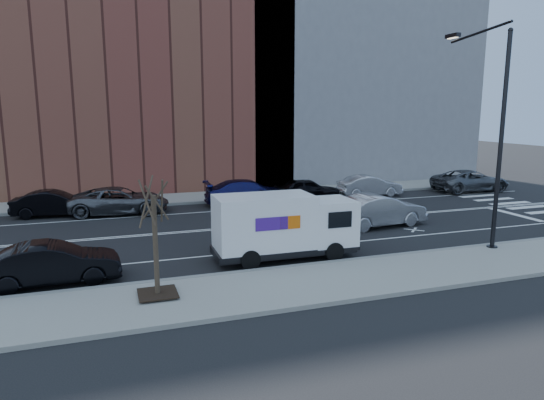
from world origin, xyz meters
TOP-DOWN VIEW (x-y plane):
  - ground at (0.00, 0.00)m, footprint 120.00×120.00m
  - sidewalk_near at (0.00, -8.80)m, footprint 44.00×3.60m
  - sidewalk_far at (0.00, 8.80)m, footprint 44.00×3.60m
  - curb_near at (0.00, -7.00)m, footprint 44.00×0.25m
  - curb_far at (0.00, 7.00)m, footprint 44.00×0.25m
  - crosswalk at (16.00, 0.00)m, footprint 3.00×14.00m
  - road_markings at (0.00, 0.00)m, footprint 40.00×8.60m
  - bldg_brick at (-8.00, 15.60)m, footprint 26.00×10.00m
  - bldg_concrete at (12.00, 15.60)m, footprint 20.00×10.00m
  - streetlight at (7.00, -6.91)m, footprint 0.44×4.02m
  - street_tree at (-7.00, -8.40)m, footprint 1.20×1.20m
  - fedex_van at (-1.76, -5.60)m, footprint 5.77×2.12m
  - far_parked_b at (-11.20, 5.94)m, footprint 4.55×1.96m
  - far_parked_c at (-7.73, 5.46)m, footprint 5.76×3.12m
  - far_parked_d at (-0.00, 5.66)m, footprint 5.55×2.47m
  - far_parked_e at (4.02, 5.67)m, footprint 4.50×2.11m
  - far_parked_f at (8.80, 5.91)m, footprint 4.48×1.83m
  - far_parked_g at (16.80, 5.32)m, footprint 5.70×2.78m
  - driving_sedan at (4.74, -2.02)m, footprint 5.18×2.34m
  - near_parked_rear_a at (-10.21, -5.78)m, footprint 4.47×1.74m

SIDE VIEW (x-z plane):
  - ground at x=0.00m, z-range 0.00..0.00m
  - crosswalk at x=16.00m, z-range 0.00..0.01m
  - road_markings at x=0.00m, z-range 0.00..0.01m
  - sidewalk_near at x=0.00m, z-range 0.00..0.15m
  - sidewalk_far at x=0.00m, z-range 0.00..0.15m
  - curb_near at x=0.00m, z-range 0.00..0.17m
  - curb_far at x=0.00m, z-range 0.00..0.17m
  - far_parked_f at x=8.80m, z-range 0.00..1.44m
  - near_parked_rear_a at x=-10.21m, z-range 0.00..1.45m
  - far_parked_b at x=-11.20m, z-range 0.00..1.46m
  - far_parked_e at x=4.02m, z-range 0.00..1.49m
  - far_parked_c at x=-7.73m, z-range 0.00..1.54m
  - far_parked_g at x=16.80m, z-range 0.00..1.56m
  - far_parked_d at x=0.00m, z-range 0.00..1.58m
  - driving_sedan at x=4.74m, z-range 0.00..1.65m
  - fedex_van at x=-1.76m, z-range 0.07..2.69m
  - street_tree at x=-7.00m, z-range -0.42..3.33m
  - streetlight at x=7.00m, z-range 0.41..9.75m
  - bldg_brick at x=-8.00m, z-range 0.00..22.00m
  - bldg_concrete at x=12.00m, z-range 0.00..26.00m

